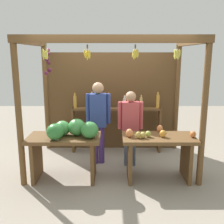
{
  "coord_description": "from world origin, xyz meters",
  "views": [
    {
      "loc": [
        0.01,
        -4.95,
        2.14
      ],
      "look_at": [
        0.0,
        -0.18,
        1.1
      ],
      "focal_mm": 42.11,
      "sensor_mm": 36.0,
      "label": 1
    }
  ],
  "objects": [
    {
      "name": "fruit_counter_right",
      "position": [
        0.8,
        -0.67,
        0.57
      ],
      "size": [
        1.25,
        0.66,
        0.92
      ],
      "color": "brown",
      "rests_on": "ground"
    },
    {
      "name": "bottle_shelf_unit",
      "position": [
        0.11,
        0.67,
        0.79
      ],
      "size": [
        1.97,
        0.22,
        1.36
      ],
      "color": "brown",
      "rests_on": "ground"
    },
    {
      "name": "vendor_woman",
      "position": [
        0.36,
        -0.1,
        0.87
      ],
      "size": [
        0.48,
        0.2,
        1.47
      ],
      "rotation": [
        0.0,
        0.0,
        0.12
      ],
      "color": "#475469",
      "rests_on": "ground"
    },
    {
      "name": "market_stall",
      "position": [
        -0.0,
        0.41,
        1.41
      ],
      "size": [
        3.07,
        1.88,
        2.43
      ],
      "color": "brown",
      "rests_on": "ground"
    },
    {
      "name": "vendor_man",
      "position": [
        -0.26,
        0.03,
        0.98
      ],
      "size": [
        0.48,
        0.22,
        1.63
      ],
      "rotation": [
        0.0,
        0.0,
        0.18
      ],
      "color": "#4A2E7E",
      "rests_on": "ground"
    },
    {
      "name": "fruit_counter_left",
      "position": [
        -0.74,
        -0.69,
        0.73
      ],
      "size": [
        1.26,
        0.65,
        1.07
      ],
      "color": "brown",
      "rests_on": "ground"
    },
    {
      "name": "ground_plane",
      "position": [
        0.0,
        0.0,
        0.0
      ],
      "size": [
        12.0,
        12.0,
        0.0
      ],
      "primitive_type": "plane",
      "color": "gray",
      "rests_on": "ground"
    }
  ]
}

